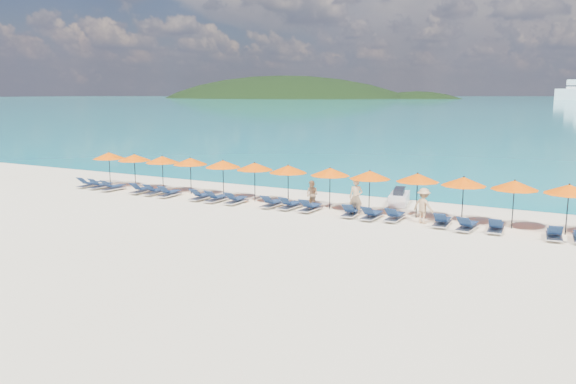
% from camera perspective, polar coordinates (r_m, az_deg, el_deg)
% --- Properties ---
extents(ground, '(1400.00, 1400.00, 0.00)m').
position_cam_1_polar(ground, '(25.92, -3.17, -3.63)').
color(ground, beige).
extents(headland_main, '(374.00, 242.00, 126.50)m').
position_cam_1_polar(headland_main, '(644.41, -0.71, 6.12)').
color(headland_main, black).
rests_on(headland_main, ground).
extents(headland_small, '(162.00, 126.00, 85.50)m').
position_cam_1_polar(headland_small, '(605.31, 12.81, 5.90)').
color(headland_small, black).
rests_on(headland_small, ground).
extents(jetski, '(1.42, 2.67, 0.90)m').
position_cam_1_polar(jetski, '(31.77, 11.22, -0.58)').
color(jetski, silver).
rests_on(jetski, ground).
extents(beachgoer_a, '(0.72, 0.50, 1.88)m').
position_cam_1_polar(beachgoer_a, '(28.40, 6.92, -0.54)').
color(beachgoer_a, tan).
rests_on(beachgoer_a, ground).
extents(beachgoer_b, '(0.78, 0.54, 1.48)m').
position_cam_1_polar(beachgoer_b, '(30.14, 2.45, -0.25)').
color(beachgoer_b, tan).
rests_on(beachgoer_b, ground).
extents(beachgoer_c, '(1.21, 0.87, 1.71)m').
position_cam_1_polar(beachgoer_c, '(27.28, 13.61, -1.38)').
color(beachgoer_c, tan).
rests_on(beachgoer_c, ground).
extents(umbrella_0, '(2.10, 2.10, 2.28)m').
position_cam_1_polar(umbrella_0, '(39.12, -17.74, 3.54)').
color(umbrella_0, black).
rests_on(umbrella_0, ground).
extents(umbrella_1, '(2.10, 2.10, 2.28)m').
position_cam_1_polar(umbrella_1, '(37.48, -15.35, 3.40)').
color(umbrella_1, black).
rests_on(umbrella_1, ground).
extents(umbrella_2, '(2.10, 2.10, 2.28)m').
position_cam_1_polar(umbrella_2, '(35.93, -12.66, 3.24)').
color(umbrella_2, black).
rests_on(umbrella_2, ground).
extents(umbrella_3, '(2.10, 2.10, 2.28)m').
position_cam_1_polar(umbrella_3, '(34.65, -9.90, 3.09)').
color(umbrella_3, black).
rests_on(umbrella_3, ground).
extents(umbrella_4, '(2.10, 2.10, 2.28)m').
position_cam_1_polar(umbrella_4, '(33.08, -6.63, 2.85)').
color(umbrella_4, black).
rests_on(umbrella_4, ground).
extents(umbrella_5, '(2.10, 2.10, 2.28)m').
position_cam_1_polar(umbrella_5, '(31.83, -3.41, 2.62)').
color(umbrella_5, black).
rests_on(umbrella_5, ground).
extents(umbrella_6, '(2.10, 2.10, 2.28)m').
position_cam_1_polar(umbrella_6, '(30.62, 0.02, 2.34)').
color(umbrella_6, black).
rests_on(umbrella_6, ground).
extents(umbrella_7, '(2.10, 2.10, 2.28)m').
position_cam_1_polar(umbrella_7, '(29.66, 4.30, 2.06)').
color(umbrella_7, black).
rests_on(umbrella_7, ground).
extents(umbrella_8, '(2.10, 2.10, 2.28)m').
position_cam_1_polar(umbrella_8, '(28.76, 8.31, 1.73)').
color(umbrella_8, black).
rests_on(umbrella_8, ground).
extents(umbrella_9, '(2.10, 2.10, 2.28)m').
position_cam_1_polar(umbrella_9, '(28.26, 13.03, 1.43)').
color(umbrella_9, black).
rests_on(umbrella_9, ground).
extents(umbrella_10, '(2.10, 2.10, 2.28)m').
position_cam_1_polar(umbrella_10, '(27.62, 17.42, 1.03)').
color(umbrella_10, black).
rests_on(umbrella_10, ground).
extents(umbrella_11, '(2.10, 2.10, 2.28)m').
position_cam_1_polar(umbrella_11, '(27.30, 22.03, 0.66)').
color(umbrella_11, black).
rests_on(umbrella_11, ground).
extents(umbrella_12, '(2.10, 2.10, 2.28)m').
position_cam_1_polar(umbrella_12, '(27.08, 26.66, 0.25)').
color(umbrella_12, black).
rests_on(umbrella_12, ground).
extents(lounger_0, '(0.67, 1.72, 0.66)m').
position_cam_1_polar(lounger_0, '(38.98, -19.58, 0.78)').
color(lounger_0, silver).
rests_on(lounger_0, ground).
extents(lounger_1, '(0.62, 1.70, 0.66)m').
position_cam_1_polar(lounger_1, '(38.19, -18.54, 0.65)').
color(lounger_1, silver).
rests_on(lounger_1, ground).
extents(lounger_2, '(0.72, 1.74, 0.66)m').
position_cam_1_polar(lounger_2, '(37.16, -17.36, 0.47)').
color(lounger_2, silver).
rests_on(lounger_2, ground).
extents(lounger_3, '(0.70, 1.73, 0.66)m').
position_cam_1_polar(lounger_3, '(35.71, -14.68, 0.23)').
color(lounger_3, silver).
rests_on(lounger_3, ground).
extents(lounger_4, '(0.64, 1.71, 0.66)m').
position_cam_1_polar(lounger_4, '(34.98, -13.35, 0.08)').
color(lounger_4, silver).
rests_on(lounger_4, ground).
extents(lounger_5, '(0.70, 1.73, 0.66)m').
position_cam_1_polar(lounger_5, '(34.14, -11.97, -0.10)').
color(lounger_5, silver).
rests_on(lounger_5, ground).
extents(lounger_6, '(0.65, 1.71, 0.66)m').
position_cam_1_polar(lounger_6, '(32.77, -8.80, -0.42)').
color(lounger_6, silver).
rests_on(lounger_6, ground).
extents(lounger_7, '(0.71, 1.73, 0.66)m').
position_cam_1_polar(lounger_7, '(32.07, -7.26, -0.61)').
color(lounger_7, silver).
rests_on(lounger_7, ground).
extents(lounger_8, '(0.65, 1.71, 0.66)m').
position_cam_1_polar(lounger_8, '(31.39, -5.31, -0.81)').
color(lounger_8, silver).
rests_on(lounger_8, ground).
extents(lounger_9, '(0.70, 1.73, 0.66)m').
position_cam_1_polar(lounger_9, '(30.35, -1.62, -1.14)').
color(lounger_9, silver).
rests_on(lounger_9, ground).
extents(lounger_10, '(0.75, 1.74, 0.66)m').
position_cam_1_polar(lounger_10, '(29.86, 0.23, -1.32)').
color(lounger_10, silver).
rests_on(lounger_10, ground).
extents(lounger_11, '(0.69, 1.73, 0.66)m').
position_cam_1_polar(lounger_11, '(29.30, 2.29, -1.55)').
color(lounger_11, silver).
rests_on(lounger_11, ground).
extents(lounger_12, '(0.74, 1.74, 0.66)m').
position_cam_1_polar(lounger_12, '(28.31, 6.47, -2.02)').
color(lounger_12, silver).
rests_on(lounger_12, ground).
extents(lounger_13, '(0.70, 1.73, 0.66)m').
position_cam_1_polar(lounger_13, '(27.76, 8.51, -2.31)').
color(lounger_13, silver).
rests_on(lounger_13, ground).
extents(lounger_14, '(0.63, 1.70, 0.66)m').
position_cam_1_polar(lounger_14, '(27.63, 10.79, -2.44)').
color(lounger_14, silver).
rests_on(lounger_14, ground).
extents(lounger_15, '(0.69, 1.73, 0.66)m').
position_cam_1_polar(lounger_15, '(27.03, 15.39, -2.90)').
color(lounger_15, silver).
rests_on(lounger_15, ground).
extents(lounger_16, '(0.78, 1.75, 0.66)m').
position_cam_1_polar(lounger_16, '(26.51, 17.75, -3.27)').
color(lounger_16, silver).
rests_on(lounger_16, ground).
extents(lounger_17, '(0.73, 1.74, 0.66)m').
position_cam_1_polar(lounger_17, '(26.63, 20.36, -3.36)').
color(lounger_17, silver).
rests_on(lounger_17, ground).
extents(lounger_18, '(0.78, 1.75, 0.66)m').
position_cam_1_polar(lounger_18, '(26.30, 25.43, -3.88)').
color(lounger_18, silver).
rests_on(lounger_18, ground).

